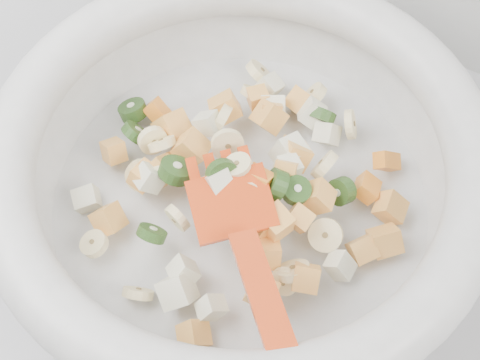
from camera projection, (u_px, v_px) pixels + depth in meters
The scene contains 2 objects.
counter at pixel (135, 330), 1.05m from camera, with size 2.00×0.60×0.90m, color #A1A2A7.
mixing_bowl at pixel (240, 172), 0.58m from camera, with size 0.40×0.40×0.12m.
Camera 1 is at (0.33, 1.21, 1.45)m, focal length 55.00 mm.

